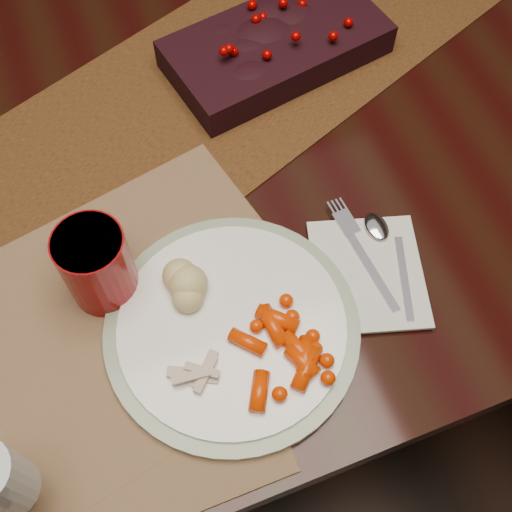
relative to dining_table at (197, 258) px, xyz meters
name	(u,v)px	position (x,y,z in m)	size (l,w,h in m)	color
floor	(210,331)	(0.00, 0.00, -0.38)	(5.00, 5.00, 0.00)	black
dining_table	(197,258)	(0.00, 0.00, 0.00)	(1.80, 1.00, 0.75)	black
table_runner	(141,140)	(-0.05, 0.00, 0.38)	(1.64, 0.34, 0.00)	#341D02
centerpiece	(276,43)	(0.18, 0.08, 0.41)	(0.32, 0.16, 0.06)	black
placemat_main	(110,326)	(-0.16, -0.25, 0.38)	(0.46, 0.34, 0.00)	brown
placemat_second	(75,408)	(-0.22, -0.33, 0.38)	(0.42, 0.30, 0.00)	brown
dinner_plate	(232,328)	(-0.03, -0.31, 0.39)	(0.30, 0.30, 0.02)	white
baby_carrots	(277,351)	(0.01, -0.36, 0.40)	(0.11, 0.09, 0.02)	#D93200
mashed_potatoes	(198,280)	(-0.05, -0.25, 0.42)	(0.08, 0.07, 0.04)	tan
turkey_shreds	(195,376)	(-0.09, -0.36, 0.40)	(0.07, 0.06, 0.02)	beige
napkin	(368,273)	(0.15, -0.30, 0.38)	(0.13, 0.16, 0.01)	silver
fork	(365,259)	(0.16, -0.28, 0.39)	(0.02, 0.15, 0.00)	silver
spoon	(395,261)	(0.19, -0.30, 0.39)	(0.03, 0.14, 0.00)	#B9B9C9
red_cup	(97,266)	(-0.15, -0.20, 0.43)	(0.08, 0.08, 0.11)	maroon
wine_glass	(9,487)	(-0.29, -0.41, 0.46)	(0.06, 0.06, 0.16)	silver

